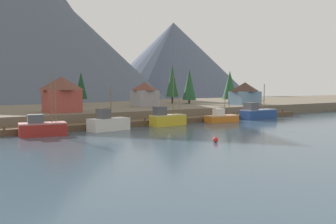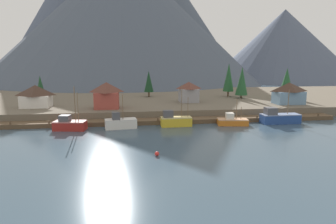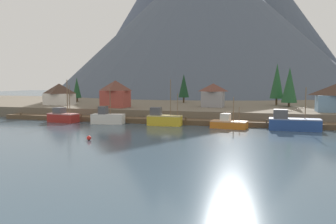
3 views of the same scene
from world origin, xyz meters
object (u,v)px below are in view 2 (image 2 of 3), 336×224
(house_grey, at_px, (189,92))
(house_blue, at_px, (289,93))
(conifer_mid_left, at_px, (287,82))
(fishing_boat_orange, at_px, (232,121))
(fishing_boat_yellow, at_px, (175,120))
(fishing_boat_blue, at_px, (279,117))
(house_white, at_px, (36,96))
(fishing_boat_white, at_px, (120,123))
(house_red, at_px, (107,95))
(channel_buoy, at_px, (157,154))
(conifer_near_left, at_px, (229,77))
(fishing_boat_red, at_px, (69,124))
(conifer_near_right, at_px, (40,86))
(conifer_mid_right, at_px, (242,81))
(conifer_back_left, at_px, (149,81))

(house_grey, xyz_separation_m, house_blue, (27.17, -7.38, 0.05))
(conifer_mid_left, bearing_deg, fishing_boat_orange, -137.30)
(fishing_boat_yellow, height_order, conifer_mid_left, conifer_mid_left)
(fishing_boat_blue, relative_size, house_white, 1.21)
(fishing_boat_white, distance_m, fishing_boat_blue, 37.09)
(fishing_boat_blue, height_order, house_white, house_white)
(fishing_boat_blue, distance_m, house_red, 42.68)
(fishing_boat_white, xyz_separation_m, house_blue, (46.60, 13.14, 4.31))
(fishing_boat_orange, relative_size, channel_buoy, 10.20)
(fishing_boat_blue, height_order, conifer_near_left, conifer_near_left)
(fishing_boat_red, distance_m, conifer_mid_left, 68.15)
(house_white, bearing_deg, conifer_mid_left, 6.47)
(house_white, xyz_separation_m, house_grey, (41.59, 4.20, 0.04))
(conifer_near_left, bearing_deg, conifer_near_right, -179.26)
(conifer_near_left, height_order, conifer_near_right, conifer_near_left)
(house_white, bearing_deg, house_red, -12.41)
(fishing_boat_red, height_order, conifer_near_left, conifer_near_left)
(fishing_boat_blue, bearing_deg, fishing_boat_red, -179.40)
(conifer_mid_right, distance_m, conifer_back_left, 30.41)
(fishing_boat_red, bearing_deg, house_grey, 43.74)
(fishing_boat_yellow, bearing_deg, fishing_boat_orange, -3.98)
(conifer_near_left, height_order, conifer_mid_left, conifer_near_left)
(fishing_boat_red, xyz_separation_m, fishing_boat_orange, (36.19, 0.03, -0.29))
(fishing_boat_red, relative_size, conifer_near_right, 1.23)
(house_white, relative_size, conifer_mid_right, 0.75)
(house_red, bearing_deg, channel_buoy, -72.74)
(house_grey, relative_size, conifer_mid_left, 0.61)
(fishing_boat_yellow, height_order, fishing_boat_orange, fishing_boat_yellow)
(fishing_boat_yellow, height_order, fishing_boat_blue, fishing_boat_yellow)
(fishing_boat_blue, height_order, channel_buoy, fishing_boat_blue)
(house_white, distance_m, conifer_mid_left, 75.03)
(fishing_boat_yellow, xyz_separation_m, house_white, (-34.41, 15.79, 4.20))
(house_white, height_order, conifer_near_right, conifer_near_right)
(fishing_boat_red, relative_size, channel_buoy, 13.32)
(fishing_boat_yellow, relative_size, conifer_near_right, 1.24)
(conifer_near_right, bearing_deg, fishing_boat_blue, -25.65)
(fishing_boat_red, bearing_deg, conifer_mid_right, 38.05)
(fishing_boat_red, xyz_separation_m, conifer_near_right, (-14.10, 30.19, 5.66))
(fishing_boat_red, distance_m, house_blue, 59.01)
(fishing_boat_blue, relative_size, conifer_back_left, 1.05)
(house_grey, bearing_deg, fishing_boat_red, -145.66)
(fishing_boat_red, height_order, fishing_boat_white, fishing_boat_red)
(fishing_boat_white, height_order, house_red, house_red)
(house_grey, height_order, conifer_near_right, conifer_near_right)
(fishing_boat_red, xyz_separation_m, fishing_boat_white, (10.74, 0.09, 0.06))
(fishing_boat_orange, distance_m, conifer_near_right, 58.94)
(fishing_boat_white, bearing_deg, fishing_boat_yellow, -5.21)
(fishing_boat_white, relative_size, conifer_near_right, 0.98)
(house_grey, distance_m, channel_buoy, 42.44)
(house_white, height_order, conifer_mid_left, conifer_mid_left)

